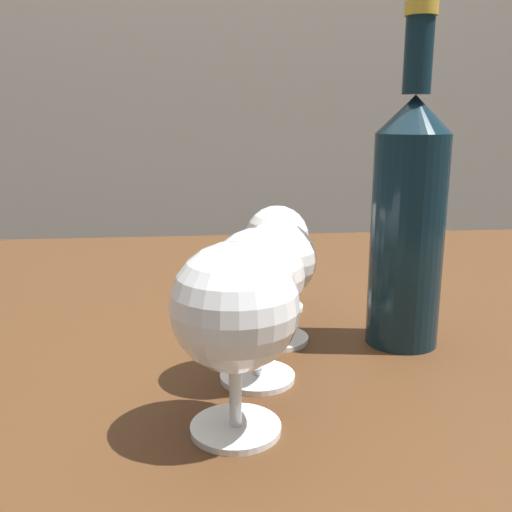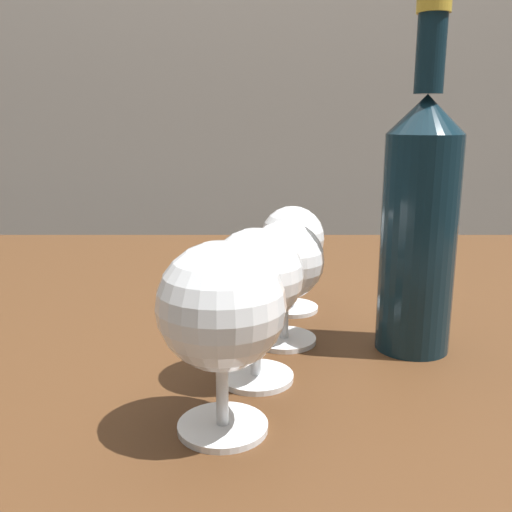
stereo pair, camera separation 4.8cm
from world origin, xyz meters
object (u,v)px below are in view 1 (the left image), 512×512
object	(u,v)px
wine_glass_rose	(256,279)
wine_bottle	(408,217)
wine_glass_empty	(277,263)
wine_glass_port	(235,311)
wine_glass_white	(277,240)

from	to	relation	value
wine_glass_rose	wine_bottle	bearing A→B (deg)	24.68
wine_glass_empty	wine_glass_rose	bearing A→B (deg)	-108.88
wine_glass_port	wine_glass_white	distance (m)	0.28
wine_glass_port	wine_glass_rose	xyz separation A→B (m)	(0.02, 0.08, -0.00)
wine_bottle	wine_glass_white	bearing A→B (deg)	134.62
wine_glass_white	wine_bottle	size ratio (longest dim) A/B	0.38
wine_glass_port	wine_glass_rose	size ratio (longest dim) A/B	1.05
wine_glass_rose	wine_bottle	xyz separation A→B (m)	(0.15, 0.07, 0.04)
wine_glass_empty	wine_bottle	world-z (taller)	wine_bottle
wine_glass_port	wine_glass_rose	world-z (taller)	wine_glass_port
wine_glass_port	wine_glass_empty	world-z (taller)	wine_glass_port
wine_glass_port	wine_bottle	size ratio (longest dim) A/B	0.44
wine_glass_port	wine_glass_white	size ratio (longest dim) A/B	1.14
wine_bottle	wine_glass_empty	bearing A→B (deg)	173.16
wine_glass_empty	wine_glass_white	distance (m)	0.10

